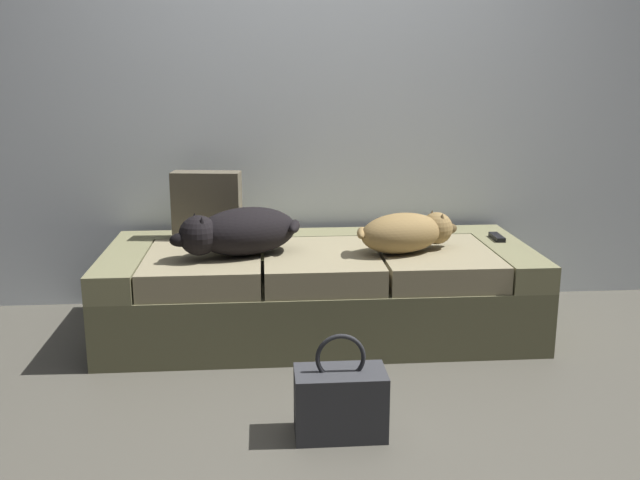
# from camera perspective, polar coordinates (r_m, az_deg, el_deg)

# --- Properties ---
(ground_plane) EXTENTS (10.00, 10.00, 0.00)m
(ground_plane) POSITION_cam_1_polar(r_m,az_deg,el_deg) (2.68, 1.59, -14.48)
(ground_plane) COLOR #4C4940
(back_wall) EXTENTS (6.40, 0.10, 2.80)m
(back_wall) POSITION_cam_1_polar(r_m,az_deg,el_deg) (3.87, -0.74, 15.67)
(back_wall) COLOR silver
(back_wall) RESTS_ON ground
(couch) EXTENTS (2.04, 0.88, 0.42)m
(couch) POSITION_cam_1_polar(r_m,az_deg,el_deg) (3.48, -0.07, -4.01)
(couch) COLOR brown
(couch) RESTS_ON ground
(dog_dark) EXTENTS (0.62, 0.44, 0.22)m
(dog_dark) POSITION_cam_1_polar(r_m,az_deg,el_deg) (3.27, -6.55, 0.65)
(dog_dark) COLOR black
(dog_dark) RESTS_ON couch
(dog_tan) EXTENTS (0.53, 0.36, 0.19)m
(dog_tan) POSITION_cam_1_polar(r_m,az_deg,el_deg) (3.34, 7.04, 0.63)
(dog_tan) COLOR olive
(dog_tan) RESTS_ON couch
(tv_remote) EXTENTS (0.05, 0.15, 0.02)m
(tv_remote) POSITION_cam_1_polar(r_m,az_deg,el_deg) (3.69, 14.03, 0.23)
(tv_remote) COLOR black
(tv_remote) RESTS_ON couch
(throw_pillow) EXTENTS (0.35, 0.16, 0.34)m
(throw_pillow) POSITION_cam_1_polar(r_m,az_deg,el_deg) (3.62, -9.07, 2.76)
(throw_pillow) COLOR brown
(throw_pillow) RESTS_ON couch
(handbag) EXTENTS (0.32, 0.18, 0.38)m
(handbag) POSITION_cam_1_polar(r_m,az_deg,el_deg) (2.55, 1.64, -12.83)
(handbag) COLOR #2F3034
(handbag) RESTS_ON ground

